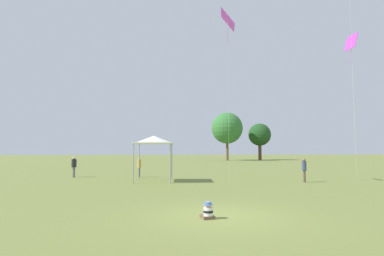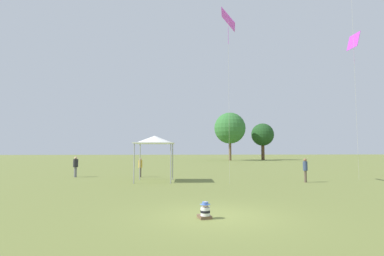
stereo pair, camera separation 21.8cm
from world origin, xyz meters
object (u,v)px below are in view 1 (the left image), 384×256
seated_toddler (208,211)px  kite_3 (228,22)px  kite_2 (351,44)px  distant_tree_1 (260,135)px  canopy_tent (154,140)px  person_standing_0 (304,168)px  distant_tree_0 (227,128)px  person_standing_1 (74,165)px  person_standing_2 (139,165)px

seated_toddler → kite_3: 15.09m
kite_2 → distant_tree_1: size_ratio=1.50×
canopy_tent → distant_tree_1: 52.84m
person_standing_0 → distant_tree_0: size_ratio=0.15×
person_standing_1 → distant_tree_0: (22.16, 40.48, 6.25)m
person_standing_0 → kite_3: 11.46m
person_standing_2 → kite_2: (19.23, 0.01, 11.06)m
person_standing_0 → kite_2: bearing=166.8°
person_standing_1 → canopy_tent: bearing=38.6°
seated_toddler → kite_2: 25.19m
kite_2 → distant_tree_0: kite_2 is taller
person_standing_0 → seated_toddler: bearing=2.6°
person_standing_0 → person_standing_2: (-11.73, 5.21, -0.04)m
seated_toddler → person_standing_0: 13.35m
person_standing_0 → person_standing_1: person_standing_1 is taller
person_standing_1 → person_standing_2: person_standing_1 is taller
person_standing_0 → person_standing_2: size_ratio=1.03×
person_standing_0 → person_standing_2: 12.83m
canopy_tent → distant_tree_1: bearing=63.0°
seated_toddler → kite_3: (3.05, 10.02, 10.87)m
person_standing_1 → kite_2: 26.95m
canopy_tent → distant_tree_0: bearing=70.8°
seated_toddler → distant_tree_1: distant_tree_1 is taller
person_standing_1 → person_standing_2: bearing=65.4°
kite_2 → person_standing_1: bearing=-49.3°
seated_toddler → distant_tree_1: 63.07m
person_standing_1 → kite_3: (11.67, -5.99, 10.09)m
person_standing_2 → kite_3: (6.31, -5.48, 10.13)m
person_standing_0 → person_standing_1: 18.02m
person_standing_1 → person_standing_2: size_ratio=1.06×
person_standing_2 → seated_toddler: bearing=-10.0°
person_standing_2 → distant_tree_0: size_ratio=0.15×
kite_3 → canopy_tent: bearing=127.5°
kite_2 → person_standing_0: bearing=-13.3°
seated_toddler → canopy_tent: canopy_tent is taller
person_standing_2 → person_standing_0: bearing=44.2°
person_standing_1 → distant_tree_0: distant_tree_0 is taller
person_standing_1 → person_standing_0: bearing=52.3°
person_standing_0 → kite_2: (7.50, 5.21, 11.02)m
canopy_tent → distant_tree_1: (23.93, 47.02, 2.96)m
person_standing_2 → canopy_tent: bearing=-2.7°
person_standing_1 → kite_2: bearing=69.6°
kite_2 → canopy_tent: bearing=-36.6°
person_standing_2 → canopy_tent: size_ratio=0.49×
distant_tree_0 → canopy_tent: bearing=-109.2°
kite_3 → distant_tree_1: (18.88, 48.85, -5.18)m
person_standing_1 → distant_tree_0: 46.57m
seated_toddler → person_standing_1: 18.20m
person_standing_1 → distant_tree_1: 52.86m
seated_toddler → person_standing_1: (-8.62, 16.01, 0.77)m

